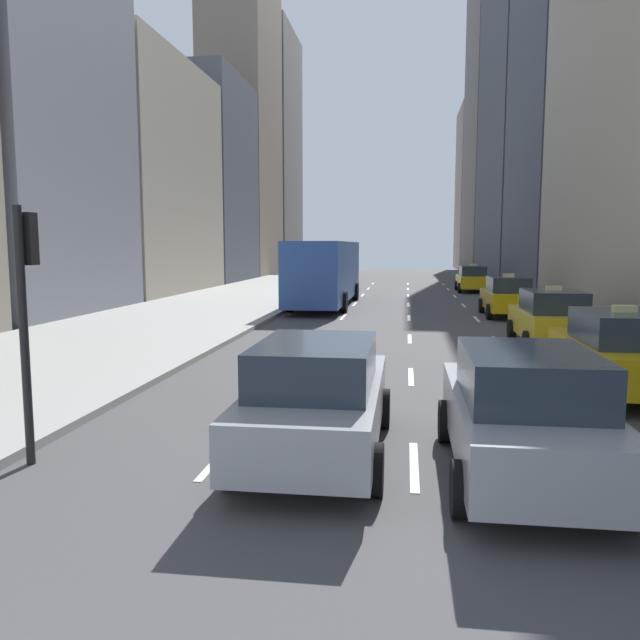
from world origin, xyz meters
The scene contains 12 objects.
sidewalk_left centered at (-7.00, 27.00, 0.07)m, with size 8.00×66.00×0.15m, color #9E9E99.
lane_markings centered at (2.60, 23.00, 0.01)m, with size 5.72×56.00×0.01m.
building_row_left centered at (-14.00, 43.73, 12.82)m, with size 6.00×79.09×36.97m.
building_row_right centered at (12.00, 45.35, 14.49)m, with size 6.00×90.44×35.77m.
taxi_lead centered at (6.80, 12.85, 0.88)m, with size 2.02×4.40×1.87m.
taxi_second centered at (6.80, 41.77, 0.88)m, with size 2.02×4.40×1.87m.
taxi_third centered at (6.80, 27.21, 0.88)m, with size 2.02×4.40×1.87m.
taxi_fourth centered at (6.80, 18.94, 0.88)m, with size 2.02×4.40×1.87m.
sedan_black_near centered at (1.20, 8.28, 0.87)m, with size 2.02×4.72×1.71m.
sedan_silver_behind centered at (4.00, 7.72, 0.89)m, with size 2.02×4.45×1.74m.
city_bus centered at (-1.61, 30.96, 1.79)m, with size 2.80×11.61×3.25m.
traffic_light_pole centered at (-2.75, 7.44, 2.41)m, with size 0.24×0.42×3.60m.
Camera 1 is at (2.44, -0.49, 3.06)m, focal length 35.00 mm.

